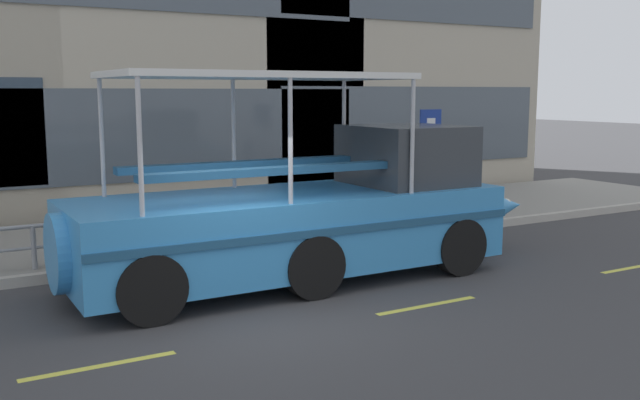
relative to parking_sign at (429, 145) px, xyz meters
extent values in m
plane|color=#3D3D3F|center=(-6.32, -3.86, -1.94)|extent=(120.00, 120.00, 0.00)
cube|color=gray|center=(-6.32, 1.74, -1.85)|extent=(32.00, 4.80, 0.18)
cube|color=#B2ADA3|center=(-6.32, -0.75, -1.85)|extent=(32.00, 0.18, 0.18)
cube|color=#DBD64C|center=(-8.72, -4.94, -1.93)|extent=(1.80, 0.12, 0.01)
cube|color=#DBD64C|center=(-3.92, -4.94, -1.93)|extent=(1.80, 0.12, 0.01)
cube|color=#DBD64C|center=(0.88, -4.94, -1.93)|extent=(1.80, 0.12, 0.01)
cube|color=#4C5660|center=(-5.46, 4.51, 0.16)|extent=(12.15, 0.06, 2.30)
cube|color=#4C5660|center=(3.12, 4.51, 0.20)|extent=(9.34, 0.06, 2.36)
cylinder|color=gray|center=(-5.15, -0.41, -1.02)|extent=(10.80, 0.07, 0.07)
cylinder|color=gray|center=(-5.15, -0.41, -1.39)|extent=(10.80, 0.06, 0.06)
cylinder|color=gray|center=(-8.75, -0.41, -1.39)|extent=(0.09, 0.09, 0.74)
cylinder|color=gray|center=(-6.95, -0.41, -1.39)|extent=(0.09, 0.09, 0.74)
cylinder|color=gray|center=(-5.15, -0.41, -1.39)|extent=(0.09, 0.09, 0.74)
cylinder|color=gray|center=(-3.35, -0.41, -1.39)|extent=(0.09, 0.09, 0.74)
cylinder|color=gray|center=(-1.55, -0.41, -1.39)|extent=(0.09, 0.09, 0.74)
cylinder|color=gray|center=(0.26, -0.41, -1.39)|extent=(0.09, 0.09, 0.74)
cylinder|color=#4C4F54|center=(0.00, 0.03, -0.48)|extent=(0.08, 0.08, 2.55)
cube|color=navy|center=(0.00, -0.02, 0.45)|extent=(0.60, 0.04, 0.76)
cube|color=white|center=(0.00, -0.04, 0.45)|extent=(0.24, 0.01, 0.36)
cube|color=#388CD1|center=(-5.01, -2.65, -1.05)|extent=(7.28, 2.41, 1.23)
cone|color=#388CD1|center=(-0.55, -2.65, -1.05)|extent=(1.64, 1.17, 1.17)
cylinder|color=#388CD1|center=(-8.65, -2.65, -1.05)|extent=(0.36, 1.17, 1.17)
cube|color=navy|center=(-5.01, -3.87, -0.89)|extent=(7.28, 0.04, 0.12)
sphere|color=white|center=(-0.14, -2.65, -1.00)|extent=(0.22, 0.22, 0.22)
cube|color=#33383D|center=(-2.64, -2.65, 0.10)|extent=(1.82, 2.03, 1.06)
cube|color=silver|center=(-5.56, -2.65, 1.48)|extent=(4.73, 2.22, 0.10)
cylinder|color=#B2B2B7|center=(-3.31, -1.58, 0.50)|extent=(0.07, 0.07, 1.86)
cylinder|color=#B2B2B7|center=(-3.31, -3.71, 0.50)|extent=(0.07, 0.07, 1.86)
cylinder|color=#B2B2B7|center=(-5.56, -1.58, 0.50)|extent=(0.07, 0.07, 1.86)
cylinder|color=#B2B2B7|center=(-5.56, -3.71, 0.50)|extent=(0.07, 0.07, 1.86)
cylinder|color=#B2B2B7|center=(-7.80, -1.58, 0.50)|extent=(0.07, 0.07, 1.86)
cylinder|color=#B2B2B7|center=(-7.80, -3.71, 0.50)|extent=(0.07, 0.07, 1.86)
cube|color=navy|center=(-5.56, -2.07, 0.02)|extent=(4.36, 0.28, 0.12)
cube|color=navy|center=(-5.56, -3.23, 0.02)|extent=(4.36, 0.28, 0.12)
cylinder|color=black|center=(-2.28, -1.54, -1.44)|extent=(1.00, 0.28, 1.00)
cylinder|color=black|center=(-2.28, -3.76, -1.44)|extent=(1.00, 0.28, 1.00)
cylinder|color=black|center=(-5.19, -1.54, -1.44)|extent=(1.00, 0.28, 1.00)
cylinder|color=black|center=(-5.19, -3.76, -1.44)|extent=(1.00, 0.28, 1.00)
cylinder|color=black|center=(-7.74, -1.54, -1.44)|extent=(1.00, 0.28, 1.00)
cylinder|color=black|center=(-7.74, -3.76, -1.44)|extent=(1.00, 0.28, 1.00)
cylinder|color=black|center=(-0.93, 0.79, -1.35)|extent=(0.10, 0.10, 0.81)
cylinder|color=black|center=(-0.78, 0.75, -1.35)|extent=(0.10, 0.10, 0.81)
cube|color=navy|center=(-0.85, 0.77, -0.65)|extent=(0.34, 0.25, 0.58)
cylinder|color=navy|center=(-1.05, 0.83, -0.68)|extent=(0.07, 0.07, 0.52)
cylinder|color=navy|center=(-0.66, 0.72, -0.68)|extent=(0.07, 0.07, 0.52)
sphere|color=beige|center=(-0.85, 0.77, -0.23)|extent=(0.22, 0.22, 0.22)
camera|label=1|loc=(-10.47, -13.13, 1.22)|focal=40.34mm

